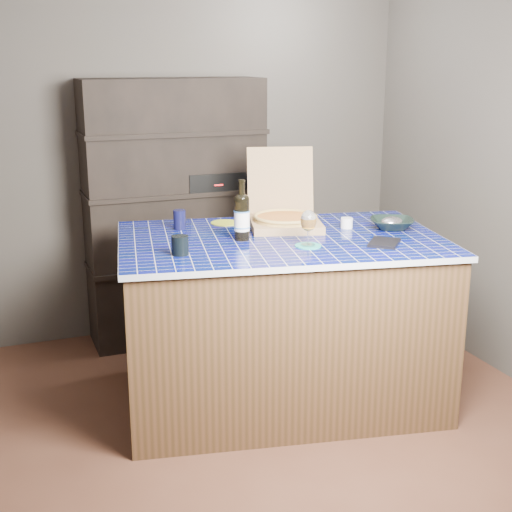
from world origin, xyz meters
name	(u,v)px	position (x,y,z in m)	size (l,w,h in m)	color
room	(255,204)	(0.00, 0.00, 1.25)	(3.50, 3.50, 3.50)	#533223
shelving_unit	(176,212)	(0.00, 1.53, 0.90)	(1.20, 0.41, 1.80)	black
kitchen_island	(280,320)	(0.29, 0.36, 0.49)	(1.95, 1.43, 0.97)	#4F331F
pizza_box	(285,216)	(0.41, 0.59, 1.03)	(0.52, 0.58, 0.44)	#92754B
mead_bottle	(242,216)	(0.07, 0.39, 1.10)	(0.09, 0.09, 0.33)	black
teal_trivet	(308,246)	(0.35, 0.13, 0.97)	(0.14, 0.14, 0.01)	teal
wine_glass	(308,222)	(0.35, 0.13, 1.11)	(0.08, 0.08, 0.19)	white
tumbler	(180,245)	(-0.32, 0.22, 1.02)	(0.09, 0.09, 0.10)	black
dvd_case	(384,243)	(0.75, 0.03, 0.98)	(0.15, 0.20, 0.02)	black
bowl	(392,224)	(0.97, 0.32, 1.00)	(0.25, 0.25, 0.06)	black
foil_contents	(392,222)	(0.97, 0.32, 1.01)	(0.13, 0.11, 0.06)	#B8B6C2
white_jar	(347,223)	(0.74, 0.43, 1.00)	(0.07, 0.07, 0.06)	white
navy_cup	(179,220)	(-0.18, 0.76, 1.03)	(0.07, 0.07, 0.11)	black
green_trivet	(225,223)	(0.12, 0.80, 0.97)	(0.17, 0.17, 0.01)	gold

